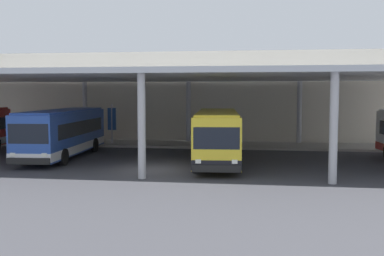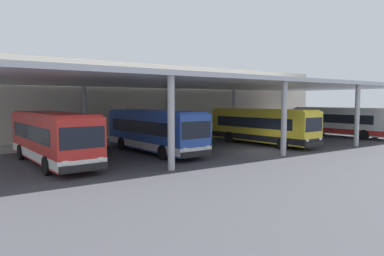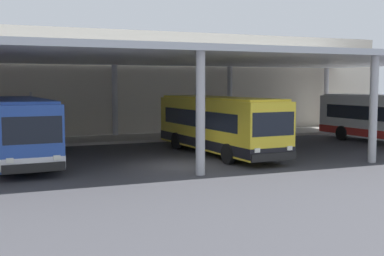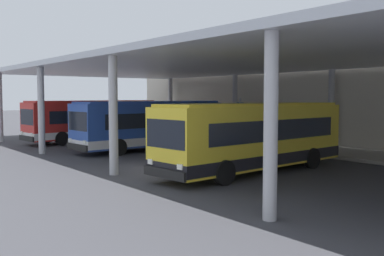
{
  "view_description": "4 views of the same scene",
  "coord_description": "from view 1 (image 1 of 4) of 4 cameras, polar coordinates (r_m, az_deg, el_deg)",
  "views": [
    {
      "loc": [
        5.54,
        -23.93,
        4.27
      ],
      "look_at": [
        1.87,
        2.24,
        2.19
      ],
      "focal_mm": 41.47,
      "sensor_mm": 36.0,
      "label": 1
    },
    {
      "loc": [
        -18.92,
        -18.88,
        3.86
      ],
      "look_at": [
        -4.09,
        3.05,
        1.79
      ],
      "focal_mm": 32.07,
      "sensor_mm": 36.0,
      "label": 2
    },
    {
      "loc": [
        -8.03,
        -21.6,
        3.88
      ],
      "look_at": [
        2.42,
        4.49,
        1.35
      ],
      "focal_mm": 45.96,
      "sensor_mm": 36.0,
      "label": 3
    },
    {
      "loc": [
        17.66,
        -11.76,
        3.46
      ],
      "look_at": [
        -4.17,
        5.11,
        1.52
      ],
      "focal_mm": 41.74,
      "sensor_mm": 36.0,
      "label": 4
    }
  ],
  "objects": [
    {
      "name": "canopy_shelter",
      "position": [
        29.96,
        -2.7,
        6.45
      ],
      "size": [
        40.0,
        17.0,
        5.55
      ],
      "color": "silver",
      "rests_on": "ground"
    },
    {
      "name": "bench_waiting",
      "position": [
        39.73,
        -17.33,
        -0.91
      ],
      "size": [
        1.8,
        0.45,
        0.92
      ],
      "color": "#383D47",
      "rests_on": "platform_kerb"
    },
    {
      "name": "ground_plane",
      "position": [
        24.93,
        -5.0,
        -5.38
      ],
      "size": [
        200.0,
        200.0,
        0.0
      ],
      "primitive_type": "plane",
      "color": "#3D3D42"
    },
    {
      "name": "banner_sign",
      "position": [
        36.79,
        -10.27,
        0.87
      ],
      "size": [
        0.7,
        0.12,
        3.2
      ],
      "color": "#B2B2B7",
      "rests_on": "platform_kerb"
    },
    {
      "name": "platform_kerb",
      "position": [
        36.35,
        -0.84,
        -2.1
      ],
      "size": [
        42.0,
        4.5,
        0.18
      ],
      "primitive_type": "cube",
      "color": "#A39E93",
      "rests_on": "ground"
    },
    {
      "name": "station_building_facade",
      "position": [
        39.32,
        -0.12,
        4.02
      ],
      "size": [
        48.0,
        1.6,
        7.88
      ],
      "primitive_type": "cube",
      "color": "beige",
      "rests_on": "ground"
    },
    {
      "name": "trash_bin",
      "position": [
        41.43,
        -22.02,
        -0.8
      ],
      "size": [
        0.52,
        0.52,
        0.98
      ],
      "color": "maroon",
      "rests_on": "platform_kerb"
    },
    {
      "name": "bus_middle_bay",
      "position": [
        27.06,
        3.26,
        -1.05
      ],
      "size": [
        3.29,
        10.69,
        3.17
      ],
      "color": "yellow",
      "rests_on": "ground"
    },
    {
      "name": "bus_second_bay",
      "position": [
        30.63,
        -16.21,
        -0.57
      ],
      "size": [
        3.13,
        10.65,
        3.17
      ],
      "color": "#284CA8",
      "rests_on": "ground"
    }
  ]
}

